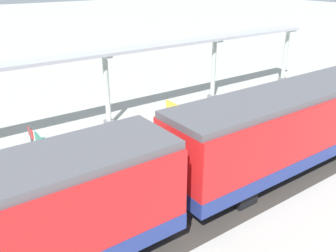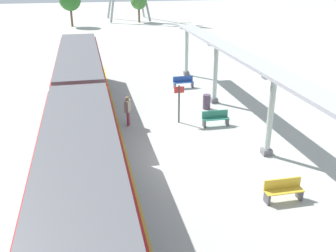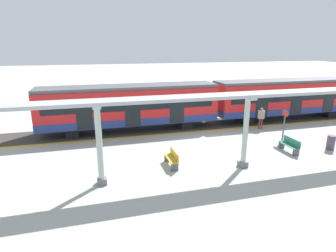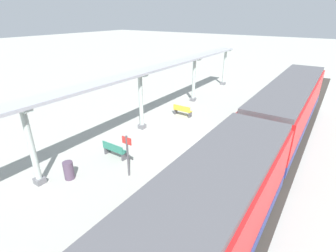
{
  "view_description": "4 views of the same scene",
  "coord_description": "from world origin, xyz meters",
  "px_view_note": "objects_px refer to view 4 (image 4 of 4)",
  "views": [
    {
      "loc": [
        -13.32,
        7.8,
        7.71
      ],
      "look_at": [
        -1.5,
        -0.65,
        1.46
      ],
      "focal_mm": 38.61,
      "sensor_mm": 36.0,
      "label": 1
    },
    {
      "loc": [
        -4.82,
        -14.82,
        8.23
      ],
      "look_at": [
        -1.22,
        1.61,
        1.16
      ],
      "focal_mm": 40.5,
      "sensor_mm": 36.0,
      "label": 2
    },
    {
      "loc": [
        15.53,
        -7.7,
        6.31
      ],
      "look_at": [
        -0.84,
        -3.19,
        1.41
      ],
      "focal_mm": 29.76,
      "sensor_mm": 36.0,
      "label": 3
    },
    {
      "loc": [
        -7.48,
        12.51,
        7.43
      ],
      "look_at": [
        0.31,
        0.91,
        1.25
      ],
      "focal_mm": 27.21,
      "sensor_mm": 36.0,
      "label": 4
    }
  ],
  "objects_px": {
    "train_near_carriage": "(288,107)",
    "trash_bin": "(69,170)",
    "bench_mid_platform": "(182,110)",
    "canopy_pillar_fourth": "(32,147)",
    "canopy_pillar_third": "(141,102)",
    "bench_near_end": "(114,150)",
    "passenger_waiting_near_edge": "(177,178)",
    "canopy_pillar_nearest": "(224,67)",
    "platform_info_sign": "(127,152)",
    "canopy_pillar_second": "(194,80)"
  },
  "relations": [
    {
      "from": "canopy_pillar_third",
      "to": "platform_info_sign",
      "type": "distance_m",
      "value": 5.77
    },
    {
      "from": "trash_bin",
      "to": "platform_info_sign",
      "type": "relative_size",
      "value": 0.42
    },
    {
      "from": "bench_near_end",
      "to": "passenger_waiting_near_edge",
      "type": "bearing_deg",
      "value": 167.69
    },
    {
      "from": "train_near_carriage",
      "to": "canopy_pillar_nearest",
      "type": "bearing_deg",
      "value": -48.91
    },
    {
      "from": "bench_mid_platform",
      "to": "passenger_waiting_near_edge",
      "type": "distance_m",
      "value": 9.91
    },
    {
      "from": "train_near_carriage",
      "to": "canopy_pillar_fourth",
      "type": "xyz_separation_m",
      "value": [
        8.43,
        12.58,
        0.12
      ]
    },
    {
      "from": "canopy_pillar_third",
      "to": "bench_mid_platform",
      "type": "xyz_separation_m",
      "value": [
        -1.12,
        -3.66,
        -1.51
      ]
    },
    {
      "from": "bench_mid_platform",
      "to": "train_near_carriage",
      "type": "bearing_deg",
      "value": -170.45
    },
    {
      "from": "platform_info_sign",
      "to": "passenger_waiting_near_edge",
      "type": "xyz_separation_m",
      "value": [
        -2.89,
        0.13,
        -0.25
      ]
    },
    {
      "from": "canopy_pillar_nearest",
      "to": "platform_info_sign",
      "type": "height_order",
      "value": "canopy_pillar_nearest"
    },
    {
      "from": "canopy_pillar_nearest",
      "to": "bench_mid_platform",
      "type": "height_order",
      "value": "canopy_pillar_nearest"
    },
    {
      "from": "canopy_pillar_nearest",
      "to": "canopy_pillar_fourth",
      "type": "height_order",
      "value": "same"
    },
    {
      "from": "platform_info_sign",
      "to": "canopy_pillar_second",
      "type": "bearing_deg",
      "value": -75.85
    },
    {
      "from": "canopy_pillar_third",
      "to": "canopy_pillar_nearest",
      "type": "bearing_deg",
      "value": -90.0
    },
    {
      "from": "canopy_pillar_fourth",
      "to": "bench_mid_platform",
      "type": "height_order",
      "value": "canopy_pillar_fourth"
    },
    {
      "from": "canopy_pillar_nearest",
      "to": "trash_bin",
      "type": "bearing_deg",
      "value": 92.31
    },
    {
      "from": "canopy_pillar_nearest",
      "to": "canopy_pillar_fourth",
      "type": "xyz_separation_m",
      "value": [
        0.0,
        22.25,
        0.0
      ]
    },
    {
      "from": "bench_near_end",
      "to": "canopy_pillar_nearest",
      "type": "bearing_deg",
      "value": -86.24
    },
    {
      "from": "train_near_carriage",
      "to": "canopy_pillar_third",
      "type": "distance_m",
      "value": 9.75
    },
    {
      "from": "bench_near_end",
      "to": "platform_info_sign",
      "type": "relative_size",
      "value": 0.68
    },
    {
      "from": "canopy_pillar_third",
      "to": "bench_near_end",
      "type": "relative_size",
      "value": 2.57
    },
    {
      "from": "canopy_pillar_third",
      "to": "trash_bin",
      "type": "relative_size",
      "value": 4.18
    },
    {
      "from": "train_near_carriage",
      "to": "canopy_pillar_nearest",
      "type": "height_order",
      "value": "canopy_pillar_nearest"
    },
    {
      "from": "train_near_carriage",
      "to": "passenger_waiting_near_edge",
      "type": "distance_m",
      "value": 10.17
    },
    {
      "from": "canopy_pillar_fourth",
      "to": "platform_info_sign",
      "type": "height_order",
      "value": "canopy_pillar_fourth"
    },
    {
      "from": "canopy_pillar_third",
      "to": "trash_bin",
      "type": "height_order",
      "value": "canopy_pillar_third"
    },
    {
      "from": "canopy_pillar_fourth",
      "to": "canopy_pillar_third",
      "type": "bearing_deg",
      "value": -90.0
    },
    {
      "from": "canopy_pillar_nearest",
      "to": "trash_bin",
      "type": "xyz_separation_m",
      "value": [
        -0.85,
        21.21,
        -1.49
      ]
    },
    {
      "from": "canopy_pillar_second",
      "to": "trash_bin",
      "type": "relative_size",
      "value": 4.18
    },
    {
      "from": "bench_near_end",
      "to": "platform_info_sign",
      "type": "xyz_separation_m",
      "value": [
        -1.88,
        0.91,
        0.89
      ]
    },
    {
      "from": "canopy_pillar_second",
      "to": "platform_info_sign",
      "type": "bearing_deg",
      "value": 104.15
    },
    {
      "from": "train_near_carriage",
      "to": "trash_bin",
      "type": "height_order",
      "value": "train_near_carriage"
    },
    {
      "from": "canopy_pillar_nearest",
      "to": "canopy_pillar_fourth",
      "type": "bearing_deg",
      "value": 90.0
    },
    {
      "from": "bench_near_end",
      "to": "train_near_carriage",
      "type": "bearing_deg",
      "value": -129.35
    },
    {
      "from": "canopy_pillar_nearest",
      "to": "bench_near_end",
      "type": "bearing_deg",
      "value": 93.76
    },
    {
      "from": "bench_near_end",
      "to": "bench_mid_platform",
      "type": "xyz_separation_m",
      "value": [
        0.1,
        -7.57,
        0.0
      ]
    },
    {
      "from": "canopy_pillar_second",
      "to": "passenger_waiting_near_edge",
      "type": "bearing_deg",
      "value": 115.74
    },
    {
      "from": "bench_near_end",
      "to": "canopy_pillar_second",
      "type": "bearing_deg",
      "value": -83.9
    },
    {
      "from": "trash_bin",
      "to": "bench_mid_platform",
      "type": "bearing_deg",
      "value": -91.47
    },
    {
      "from": "bench_mid_platform",
      "to": "platform_info_sign",
      "type": "distance_m",
      "value": 8.75
    },
    {
      "from": "canopy_pillar_nearest",
      "to": "canopy_pillar_second",
      "type": "distance_m",
      "value": 7.1
    },
    {
      "from": "bench_near_end",
      "to": "passenger_waiting_near_edge",
      "type": "height_order",
      "value": "passenger_waiting_near_edge"
    },
    {
      "from": "train_near_carriage",
      "to": "platform_info_sign",
      "type": "distance_m",
      "value": 11.09
    },
    {
      "from": "bench_mid_platform",
      "to": "passenger_waiting_near_edge",
      "type": "relative_size",
      "value": 0.87
    },
    {
      "from": "canopy_pillar_third",
      "to": "passenger_waiting_near_edge",
      "type": "height_order",
      "value": "canopy_pillar_third"
    },
    {
      "from": "canopy_pillar_second",
      "to": "trash_bin",
      "type": "bearing_deg",
      "value": 93.46
    },
    {
      "from": "canopy_pillar_fourth",
      "to": "bench_near_end",
      "type": "relative_size",
      "value": 2.57
    },
    {
      "from": "canopy_pillar_third",
      "to": "bench_near_end",
      "type": "xyz_separation_m",
      "value": [
        -1.22,
        3.92,
        -1.51
      ]
    },
    {
      "from": "canopy_pillar_nearest",
      "to": "canopy_pillar_third",
      "type": "height_order",
      "value": "same"
    },
    {
      "from": "train_near_carriage",
      "to": "canopy_pillar_fourth",
      "type": "height_order",
      "value": "canopy_pillar_fourth"
    }
  ]
}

